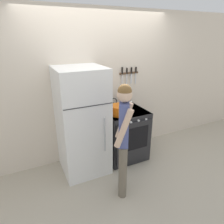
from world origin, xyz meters
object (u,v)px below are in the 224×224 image
at_px(utensil_jar, 130,103).
at_px(stove_range, 125,134).
at_px(tea_kettle, 113,106).
at_px(person, 124,136).
at_px(refrigerator, 82,122).
at_px(dutch_oven_pot, 120,110).

bearing_deg(utensil_jar, stove_range, -137.21).
xyz_separation_m(tea_kettle, person, (-0.32, -0.94, -0.06)).
relative_size(refrigerator, utensil_jar, 6.15).
distance_m(stove_range, tea_kettle, 0.55).
distance_m(tea_kettle, person, 1.00).
height_order(dutch_oven_pot, tea_kettle, tea_kettle).
xyz_separation_m(stove_range, dutch_oven_pot, (-0.16, -0.11, 0.52)).
distance_m(stove_range, person, 1.02).
height_order(tea_kettle, person, person).
relative_size(dutch_oven_pot, utensil_jar, 1.26).
xyz_separation_m(dutch_oven_pot, person, (-0.30, -0.68, -0.08)).
height_order(stove_range, utensil_jar, utensil_jar).
bearing_deg(utensil_jar, refrigerator, -170.05).
xyz_separation_m(refrigerator, stove_range, (0.78, 0.00, -0.39)).
bearing_deg(stove_range, dutch_oven_pot, -146.89).
height_order(refrigerator, stove_range, refrigerator).
relative_size(refrigerator, stove_range, 1.89).
distance_m(refrigerator, stove_range, 0.87).
bearing_deg(dutch_oven_pot, person, -114.12).
height_order(stove_range, person, person).
distance_m(stove_range, dutch_oven_pot, 0.56).
height_order(refrigerator, tea_kettle, refrigerator).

